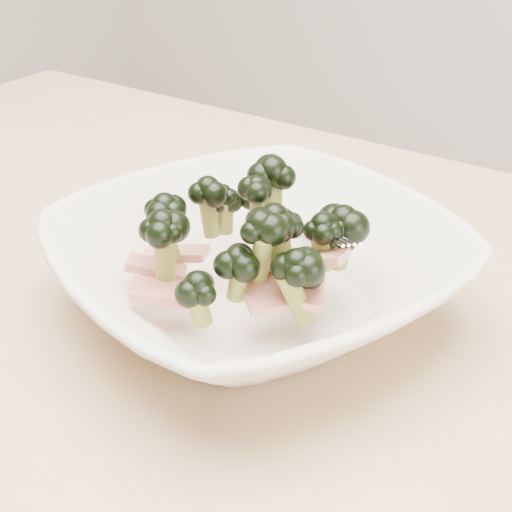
{
  "coord_description": "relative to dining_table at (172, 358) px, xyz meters",
  "views": [
    {
      "loc": [
        0.38,
        -0.41,
        1.09
      ],
      "look_at": [
        0.1,
        -0.0,
        0.8
      ],
      "focal_mm": 50.0,
      "sensor_mm": 36.0,
      "label": 1
    }
  ],
  "objects": [
    {
      "name": "dining_table",
      "position": [
        0.0,
        0.0,
        0.0
      ],
      "size": [
        1.2,
        0.8,
        0.75
      ],
      "color": "tan",
      "rests_on": "ground"
    },
    {
      "name": "broccoli_dish",
      "position": [
        0.1,
        -0.0,
        0.14
      ],
      "size": [
        0.41,
        0.41,
        0.13
      ],
      "color": "beige",
      "rests_on": "dining_table"
    }
  ]
}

